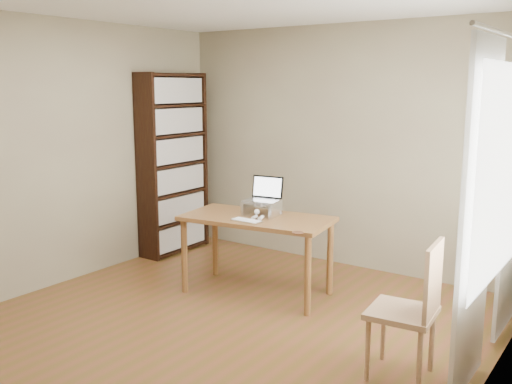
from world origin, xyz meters
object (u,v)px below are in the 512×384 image
object	(u,v)px
bookshelf	(173,164)
chair	(413,306)
desk	(257,227)
laptop	(265,195)
cat	(266,208)
keyboard	(246,221)

from	to	relation	value
bookshelf	chair	distance (m)	3.69
desk	laptop	world-z (taller)	laptop
desk	cat	size ratio (longest dim) A/B	2.98
bookshelf	desk	size ratio (longest dim) A/B	1.43
desk	chair	world-z (taller)	chair
desk	chair	distance (m)	1.93
desk	keyboard	bearing A→B (deg)	-88.02
cat	desk	bearing A→B (deg)	-119.96
desk	keyboard	distance (m)	0.25
bookshelf	laptop	world-z (taller)	bookshelf
chair	cat	bearing A→B (deg)	148.93
keyboard	cat	size ratio (longest dim) A/B	0.58
laptop	cat	size ratio (longest dim) A/B	0.70
bookshelf	cat	xyz separation A→B (m)	(1.65, -0.50, -0.23)
chair	bookshelf	bearing A→B (deg)	153.11
bookshelf	desk	world-z (taller)	bookshelf
laptop	chair	xyz separation A→B (m)	(1.78, -0.87, -0.42)
bookshelf	desk	bearing A→B (deg)	-20.51
cat	keyboard	bearing A→B (deg)	-104.19
chair	desk	bearing A→B (deg)	152.25
laptop	bookshelf	bearing A→B (deg)	155.52
bookshelf	keyboard	xyz separation A→B (m)	(1.66, -0.83, -0.29)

